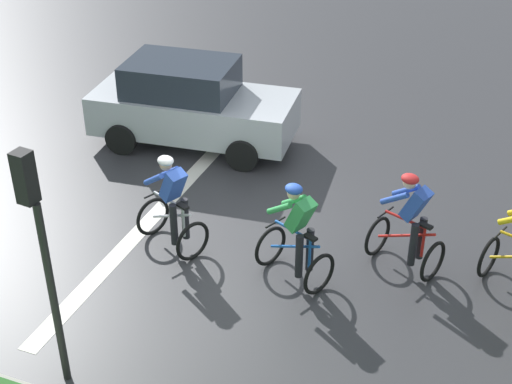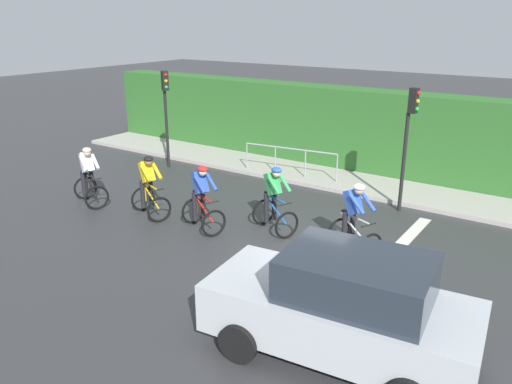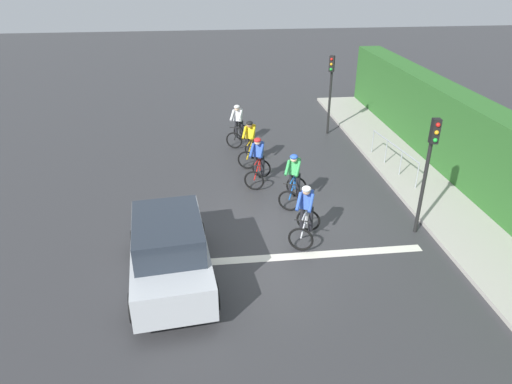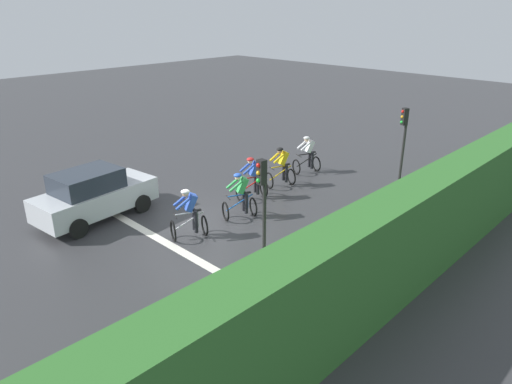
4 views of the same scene
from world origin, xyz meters
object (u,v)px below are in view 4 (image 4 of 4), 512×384
object	(u,v)px
cyclist_lead	(308,155)
cyclist_fourth	(240,197)
cyclist_second	(281,168)
cyclist_mid	(253,179)
traffic_light_far_junction	(403,137)
pedestrian_railing_kerbside	(371,215)
car_silver	(94,195)
traffic_light_near_crossing	(263,201)
cyclist_trailing	(190,215)

from	to	relation	value
cyclist_lead	cyclist_fourth	size ratio (longest dim) A/B	1.00
cyclist_second	cyclist_mid	xyz separation A→B (m)	(0.08, -1.74, 0.00)
traffic_light_far_junction	pedestrian_railing_kerbside	xyz separation A→B (m)	(1.30, -4.16, -1.45)
cyclist_lead	traffic_light_far_junction	size ratio (longest dim) A/B	0.50
cyclist_mid	cyclist_fourth	distance (m)	1.78
cyclist_second	cyclist_mid	size ratio (longest dim) A/B	1.00
cyclist_lead	cyclist_mid	bearing A→B (deg)	-84.39
car_silver	traffic_light_near_crossing	xyz separation A→B (m)	(6.69, 1.33, 1.35)
cyclist_mid	traffic_light_near_crossing	xyz separation A→B (m)	(4.02, -3.69, 1.43)
cyclist_second	cyclist_mid	world-z (taller)	same
cyclist_fourth	traffic_light_near_crossing	size ratio (longest dim) A/B	0.50
cyclist_fourth	pedestrian_railing_kerbside	distance (m)	4.39
cyclist_mid	traffic_light_near_crossing	distance (m)	5.64
cyclist_trailing	traffic_light_far_junction	xyz separation A→B (m)	(2.74, 8.19, 1.43)
cyclist_mid	traffic_light_near_crossing	world-z (taller)	traffic_light_near_crossing
traffic_light_near_crossing	pedestrian_railing_kerbside	bearing A→B (deg)	77.97
cyclist_second	traffic_light_near_crossing	bearing A→B (deg)	-52.95
cyclist_second	traffic_light_near_crossing	xyz separation A→B (m)	(4.10, -5.43, 1.43)
cyclist_trailing	traffic_light_near_crossing	bearing A→B (deg)	-0.52
cyclist_second	traffic_light_far_junction	distance (m)	4.82
cyclist_lead	cyclist_fourth	world-z (taller)	same
cyclist_mid	car_silver	size ratio (longest dim) A/B	0.39
pedestrian_railing_kerbside	traffic_light_far_junction	bearing A→B (deg)	107.33
cyclist_fourth	traffic_light_far_junction	distance (m)	6.76
cyclist_fourth	car_silver	world-z (taller)	car_silver
car_silver	pedestrian_railing_kerbside	bearing A→B (deg)	35.50
cyclist_lead	pedestrian_railing_kerbside	world-z (taller)	cyclist_lead
cyclist_lead	cyclist_mid	distance (m)	3.82
cyclist_mid	pedestrian_railing_kerbside	size ratio (longest dim) A/B	0.52
cyclist_lead	cyclist_trailing	xyz separation A→B (m)	(1.21, -7.46, 0.00)
cyclist_mid	traffic_light_far_junction	distance (m)	5.95
cyclist_second	pedestrian_railing_kerbside	bearing A→B (deg)	-15.46
cyclist_second	cyclist_mid	bearing A→B (deg)	-87.32
traffic_light_near_crossing	traffic_light_far_junction	bearing A→B (deg)	93.03
traffic_light_far_junction	pedestrian_railing_kerbside	distance (m)	4.60
cyclist_lead	cyclist_mid	size ratio (longest dim) A/B	1.00
cyclist_lead	traffic_light_near_crossing	size ratio (longest dim) A/B	0.50
cyclist_trailing	pedestrian_railing_kerbside	bearing A→B (deg)	44.90
cyclist_second	pedestrian_railing_kerbside	distance (m)	5.15
pedestrian_railing_kerbside	cyclist_second	bearing A→B (deg)	164.54
car_silver	pedestrian_railing_kerbside	world-z (taller)	car_silver
cyclist_mid	traffic_light_far_junction	bearing A→B (deg)	51.68
traffic_light_far_junction	cyclist_lead	bearing A→B (deg)	-169.55
cyclist_lead	pedestrian_railing_kerbside	xyz separation A→B (m)	(5.25, -3.43, -0.02)
cyclist_mid	cyclist_fourth	xyz separation A→B (m)	(0.92, -1.52, 0.00)
cyclist_fourth	traffic_light_near_crossing	distance (m)	4.04
cyclist_mid	cyclist_trailing	distance (m)	3.75
cyclist_lead	cyclist_mid	xyz separation A→B (m)	(0.37, -3.80, 0.00)
pedestrian_railing_kerbside	cyclist_mid	bearing A→B (deg)	-175.69
cyclist_second	cyclist_trailing	xyz separation A→B (m)	(0.92, -5.40, 0.00)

